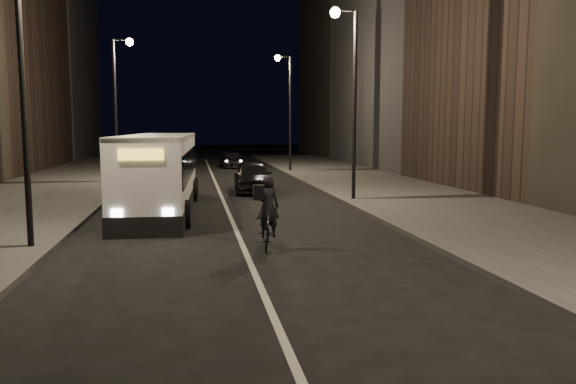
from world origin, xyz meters
name	(u,v)px	position (x,y,z in m)	size (l,w,h in m)	color
ground	(259,283)	(0.00, 0.00, 0.00)	(180.00, 180.00, 0.00)	black
sidewalk_right	(400,194)	(8.50, 14.00, 0.08)	(7.00, 70.00, 0.16)	#343432
sidewalk_left	(25,202)	(-8.50, 14.00, 0.08)	(7.00, 70.00, 0.16)	#343432
building_row_right	(434,26)	(16.00, 27.50, 10.50)	(8.00, 61.00, 21.00)	black
streetlight_right_mid	(349,78)	(5.33, 12.00, 5.36)	(1.20, 0.44, 8.12)	black
streetlight_right_far	(287,97)	(5.33, 28.00, 5.36)	(1.20, 0.44, 8.12)	black
streetlight_left_near	(31,46)	(-5.33, 4.00, 5.36)	(1.20, 0.44, 8.12)	black
streetlight_left_far	(120,90)	(-5.33, 22.00, 5.36)	(1.20, 0.44, 8.12)	black
city_bus	(160,170)	(-2.58, 10.84, 1.63)	(2.98, 11.18, 2.99)	white
cyclist_on_bicycle	(267,224)	(0.64, 3.37, 0.67)	(0.86, 1.81, 2.01)	black
car_near	(253,177)	(1.66, 16.56, 0.78)	(1.83, 4.56, 1.55)	black
car_mid	(157,168)	(-3.60, 25.97, 0.63)	(1.32, 3.79, 1.25)	#303032
car_far	(232,160)	(1.83, 33.76, 0.61)	(1.70, 4.19, 1.22)	black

